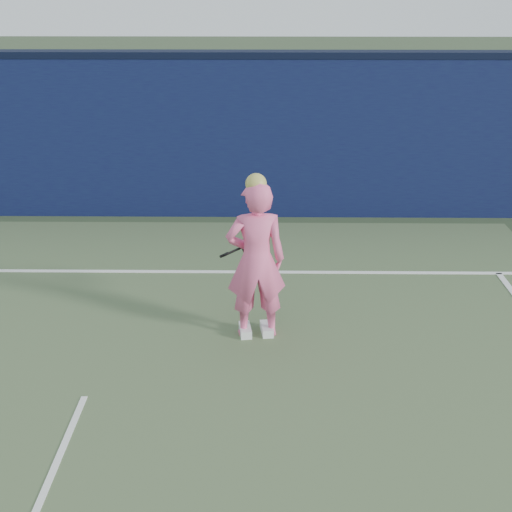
{
  "coord_description": "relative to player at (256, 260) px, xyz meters",
  "views": [
    {
      "loc": [
        1.69,
        -4.71,
        3.75
      ],
      "look_at": [
        1.6,
        2.29,
        0.93
      ],
      "focal_mm": 50.0,
      "sensor_mm": 36.0,
      "label": 1
    }
  ],
  "objects": [
    {
      "name": "player",
      "position": [
        0.0,
        0.0,
        0.0
      ],
      "size": [
        0.69,
        0.5,
        1.83
      ],
      "rotation": [
        0.0,
        0.0,
        3.27
      ],
      "color": "pink",
      "rests_on": "ground"
    },
    {
      "name": "wall_cap",
      "position": [
        -1.6,
        4.21,
        1.67
      ],
      "size": [
        24.0,
        0.42,
        0.1
      ],
      "primitive_type": "cube",
      "color": "black",
      "rests_on": "backstop_wall"
    },
    {
      "name": "court_lines",
      "position": [
        -1.6,
        -2.62,
        -0.87
      ],
      "size": [
        11.0,
        12.04,
        0.01
      ],
      "color": "white",
      "rests_on": "court_surface"
    },
    {
      "name": "ground",
      "position": [
        -1.6,
        -2.29,
        -0.88
      ],
      "size": [
        80.0,
        80.0,
        0.0
      ],
      "primitive_type": "plane",
      "color": "#2E3C25",
      "rests_on": "ground"
    },
    {
      "name": "racket",
      "position": [
        -0.08,
        0.47,
        -0.01
      ],
      "size": [
        0.48,
        0.24,
        0.27
      ],
      "rotation": [
        0.0,
        0.0,
        0.32
      ],
      "color": "black",
      "rests_on": "ground"
    },
    {
      "name": "backstop_wall",
      "position": [
        -1.6,
        4.21,
        0.37
      ],
      "size": [
        24.0,
        0.4,
        2.5
      ],
      "primitive_type": "cube",
      "color": "#0C0F38",
      "rests_on": "ground"
    }
  ]
}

